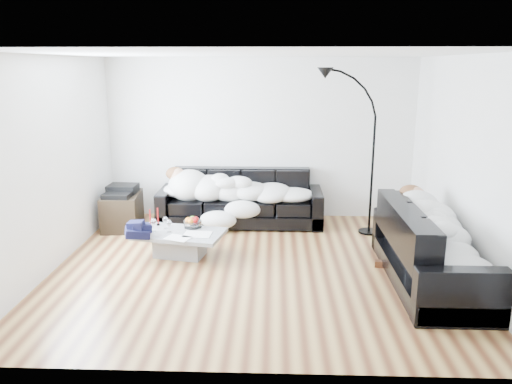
{
  "coord_description": "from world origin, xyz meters",
  "views": [
    {
      "loc": [
        0.23,
        -5.88,
        2.48
      ],
      "look_at": [
        0.0,
        0.3,
        0.9
      ],
      "focal_mm": 35.0,
      "sensor_mm": 36.0,
      "label": 1
    }
  ],
  "objects_px": {
    "shoes": "(390,262)",
    "floor_lamp": "(373,163)",
    "sofa_right": "(433,246)",
    "wine_glass_c": "(169,226)",
    "fruit_bowl": "(193,222)",
    "wine_glass_b": "(154,225)",
    "sleeper_back": "(240,185)",
    "av_cabinet": "(122,211)",
    "candle_left": "(150,218)",
    "sofa_back": "(240,198)",
    "sleeper_right": "(434,229)",
    "stereo": "(121,190)",
    "candle_right": "(158,217)",
    "wine_glass_a": "(165,223)",
    "coffee_table": "(180,244)"
  },
  "relations": [
    {
      "from": "wine_glass_c",
      "to": "av_cabinet",
      "type": "height_order",
      "value": "av_cabinet"
    },
    {
      "from": "sofa_right",
      "to": "sleeper_back",
      "type": "height_order",
      "value": "sofa_right"
    },
    {
      "from": "floor_lamp",
      "to": "sofa_right",
      "type": "bearing_deg",
      "value": -102.15
    },
    {
      "from": "wine_glass_c",
      "to": "av_cabinet",
      "type": "relative_size",
      "value": 0.22
    },
    {
      "from": "fruit_bowl",
      "to": "wine_glass_c",
      "type": "bearing_deg",
      "value": -141.62
    },
    {
      "from": "sleeper_right",
      "to": "stereo",
      "type": "height_order",
      "value": "sleeper_right"
    },
    {
      "from": "sofa_right",
      "to": "stereo",
      "type": "distance_m",
      "value": 4.61
    },
    {
      "from": "stereo",
      "to": "fruit_bowl",
      "type": "bearing_deg",
      "value": -34.9
    },
    {
      "from": "shoes",
      "to": "floor_lamp",
      "type": "distance_m",
      "value": 1.65
    },
    {
      "from": "fruit_bowl",
      "to": "wine_glass_a",
      "type": "relative_size",
      "value": 1.47
    },
    {
      "from": "av_cabinet",
      "to": "sleeper_right",
      "type": "bearing_deg",
      "value": -29.48
    },
    {
      "from": "sofa_right",
      "to": "wine_glass_a",
      "type": "xyz_separation_m",
      "value": [
        -3.3,
        0.85,
        -0.03
      ]
    },
    {
      "from": "sofa_right",
      "to": "sleeper_right",
      "type": "bearing_deg",
      "value": 0.0
    },
    {
      "from": "candle_right",
      "to": "shoes",
      "type": "distance_m",
      "value": 3.14
    },
    {
      "from": "sofa_right",
      "to": "wine_glass_c",
      "type": "bearing_deg",
      "value": 77.77
    },
    {
      "from": "sleeper_back",
      "to": "coffee_table",
      "type": "relative_size",
      "value": 1.91
    },
    {
      "from": "sleeper_back",
      "to": "candle_left",
      "type": "bearing_deg",
      "value": -133.39
    },
    {
      "from": "sleeper_back",
      "to": "candle_right",
      "type": "xyz_separation_m",
      "value": [
        -1.06,
        -1.12,
        -0.18
      ]
    },
    {
      "from": "candle_left",
      "to": "sleeper_back",
      "type": "bearing_deg",
      "value": 46.61
    },
    {
      "from": "sofa_back",
      "to": "sleeper_back",
      "type": "height_order",
      "value": "sleeper_back"
    },
    {
      "from": "sofa_right",
      "to": "sleeper_right",
      "type": "xyz_separation_m",
      "value": [
        0.0,
        0.0,
        0.2
      ]
    },
    {
      "from": "sleeper_back",
      "to": "wine_glass_b",
      "type": "height_order",
      "value": "sleeper_back"
    },
    {
      "from": "candle_left",
      "to": "stereo",
      "type": "relative_size",
      "value": 0.56
    },
    {
      "from": "sleeper_right",
      "to": "stereo",
      "type": "bearing_deg",
      "value": 65.96
    },
    {
      "from": "sofa_back",
      "to": "av_cabinet",
      "type": "distance_m",
      "value": 1.86
    },
    {
      "from": "wine_glass_b",
      "to": "coffee_table",
      "type": "bearing_deg",
      "value": -0.54
    },
    {
      "from": "sofa_right",
      "to": "wine_glass_b",
      "type": "height_order",
      "value": "sofa_right"
    },
    {
      "from": "fruit_bowl",
      "to": "sleeper_right",
      "type": "bearing_deg",
      "value": -17.35
    },
    {
      "from": "sofa_right",
      "to": "wine_glass_b",
      "type": "xyz_separation_m",
      "value": [
        -3.43,
        0.72,
        -0.02
      ]
    },
    {
      "from": "av_cabinet",
      "to": "floor_lamp",
      "type": "bearing_deg",
      "value": -7.01
    },
    {
      "from": "floor_lamp",
      "to": "candle_left",
      "type": "bearing_deg",
      "value": 170.9
    },
    {
      "from": "floor_lamp",
      "to": "stereo",
      "type": "bearing_deg",
      "value": 153.78
    },
    {
      "from": "stereo",
      "to": "shoes",
      "type": "bearing_deg",
      "value": -17.65
    },
    {
      "from": "sofa_right",
      "to": "wine_glass_c",
      "type": "distance_m",
      "value": 3.3
    },
    {
      "from": "coffee_table",
      "to": "candle_left",
      "type": "relative_size",
      "value": 4.62
    },
    {
      "from": "candle_right",
      "to": "shoes",
      "type": "height_order",
      "value": "candle_right"
    },
    {
      "from": "sleeper_back",
      "to": "stereo",
      "type": "relative_size",
      "value": 4.97
    },
    {
      "from": "wine_glass_c",
      "to": "shoes",
      "type": "xyz_separation_m",
      "value": [
        2.86,
        -0.21,
        -0.37
      ]
    },
    {
      "from": "av_cabinet",
      "to": "candle_right",
      "type": "bearing_deg",
      "value": -54.36
    },
    {
      "from": "wine_glass_b",
      "to": "av_cabinet",
      "type": "relative_size",
      "value": 0.23
    },
    {
      "from": "stereo",
      "to": "candle_right",
      "type": "bearing_deg",
      "value": -46.71
    },
    {
      "from": "wine_glass_b",
      "to": "fruit_bowl",
      "type": "bearing_deg",
      "value": 22.52
    },
    {
      "from": "candle_left",
      "to": "candle_right",
      "type": "relative_size",
      "value": 1.02
    },
    {
      "from": "sofa_back",
      "to": "fruit_bowl",
      "type": "bearing_deg",
      "value": -114.48
    },
    {
      "from": "shoes",
      "to": "stereo",
      "type": "bearing_deg",
      "value": -177.45
    },
    {
      "from": "sleeper_back",
      "to": "av_cabinet",
      "type": "distance_m",
      "value": 1.88
    },
    {
      "from": "fruit_bowl",
      "to": "wine_glass_b",
      "type": "bearing_deg",
      "value": -157.48
    },
    {
      "from": "wine_glass_c",
      "to": "av_cabinet",
      "type": "xyz_separation_m",
      "value": [
        -0.99,
        1.18,
        -0.15
      ]
    },
    {
      "from": "sleeper_right",
      "to": "candle_left",
      "type": "bearing_deg",
      "value": 75.61
    },
    {
      "from": "wine_glass_b",
      "to": "floor_lamp",
      "type": "relative_size",
      "value": 0.08
    }
  ]
}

